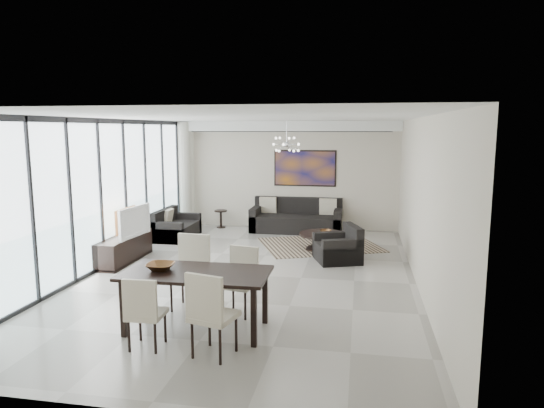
% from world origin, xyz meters
% --- Properties ---
extents(room_shell, '(6.00, 9.00, 2.90)m').
position_xyz_m(room_shell, '(0.46, 0.00, 1.45)').
color(room_shell, '#A8A39B').
rests_on(room_shell, ground).
extents(window_wall, '(0.37, 8.95, 2.90)m').
position_xyz_m(window_wall, '(-2.86, 0.00, 1.47)').
color(window_wall, silver).
rests_on(window_wall, floor).
extents(soffit, '(5.98, 0.40, 0.26)m').
position_xyz_m(soffit, '(0.00, 4.30, 2.77)').
color(soffit, white).
rests_on(soffit, room_shell).
extents(painting, '(1.68, 0.04, 0.98)m').
position_xyz_m(painting, '(0.50, 4.47, 1.65)').
color(painting, '#AD6118').
rests_on(painting, room_shell).
extents(chandelier, '(0.66, 0.66, 0.71)m').
position_xyz_m(chandelier, '(0.30, 2.50, 2.35)').
color(chandelier, silver).
rests_on(chandelier, room_shell).
extents(rug, '(3.18, 2.87, 0.01)m').
position_xyz_m(rug, '(1.08, 2.60, 0.01)').
color(rug, black).
rests_on(rug, floor).
extents(coffee_table, '(1.07, 1.07, 0.37)m').
position_xyz_m(coffee_table, '(1.17, 2.19, 0.21)').
color(coffee_table, black).
rests_on(coffee_table, floor).
extents(bowl_coffee, '(0.29, 0.29, 0.08)m').
position_xyz_m(bowl_coffee, '(1.24, 2.20, 0.41)').
color(bowl_coffee, brown).
rests_on(bowl_coffee, coffee_table).
extents(sofa_main, '(2.38, 0.97, 0.87)m').
position_xyz_m(sofa_main, '(0.34, 4.07, 0.29)').
color(sofa_main, black).
rests_on(sofa_main, floor).
extents(loveseat, '(0.81, 1.44, 0.72)m').
position_xyz_m(loveseat, '(-2.54, 2.72, 0.24)').
color(loveseat, black).
rests_on(loveseat, floor).
extents(armchair, '(1.08, 1.11, 0.74)m').
position_xyz_m(armchair, '(1.59, 1.29, 0.25)').
color(armchair, black).
rests_on(armchair, floor).
extents(side_table, '(0.35, 0.35, 0.49)m').
position_xyz_m(side_table, '(-1.78, 4.15, 0.32)').
color(side_table, black).
rests_on(side_table, floor).
extents(tv_console, '(0.48, 1.70, 0.53)m').
position_xyz_m(tv_console, '(-2.76, 0.46, 0.27)').
color(tv_console, black).
rests_on(tv_console, floor).
extents(television, '(0.25, 1.09, 0.62)m').
position_xyz_m(television, '(-2.60, 0.47, 0.84)').
color(television, gray).
rests_on(television, tv_console).
extents(dining_table, '(1.97, 1.00, 0.81)m').
position_xyz_m(dining_table, '(-0.15, -2.55, 0.73)').
color(dining_table, black).
rests_on(dining_table, floor).
extents(dining_chair_sw, '(0.44, 0.44, 0.93)m').
position_xyz_m(dining_chair_sw, '(-0.57, -3.26, 0.53)').
color(dining_chair_sw, beige).
rests_on(dining_chair_sw, floor).
extents(dining_chair_se, '(0.59, 0.59, 1.06)m').
position_xyz_m(dining_chair_se, '(0.28, -3.32, 0.61)').
color(dining_chair_se, beige).
rests_on(dining_chair_se, floor).
extents(dining_chair_nw, '(0.54, 0.54, 1.11)m').
position_xyz_m(dining_chair_nw, '(-0.51, -1.71, 0.64)').
color(dining_chair_nw, beige).
rests_on(dining_chair_nw, floor).
extents(dining_chair_ne, '(0.52, 0.52, 0.98)m').
position_xyz_m(dining_chair_ne, '(0.29, -1.81, 0.56)').
color(dining_chair_ne, beige).
rests_on(dining_chair_ne, floor).
extents(bowl_dining, '(0.38, 0.38, 0.09)m').
position_xyz_m(bowl_dining, '(-0.65, -2.55, 0.86)').
color(bowl_dining, brown).
rests_on(bowl_dining, dining_table).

